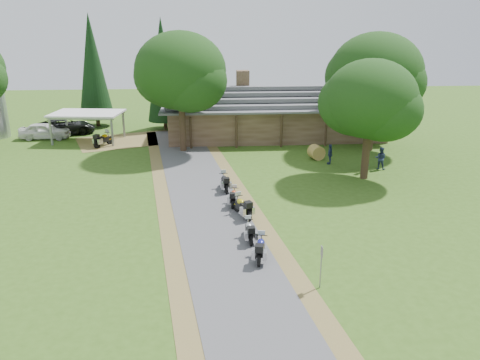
{
  "coord_description": "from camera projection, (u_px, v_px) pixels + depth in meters",
  "views": [
    {
      "loc": [
        -0.77,
        -20.66,
        10.47
      ],
      "look_at": [
        1.26,
        5.72,
        1.6
      ],
      "focal_mm": 35.0,
      "sensor_mm": 36.0,
      "label": 1
    }
  ],
  "objects": [
    {
      "name": "ground",
      "position": [
        223.0,
        248.0,
        22.92
      ],
      "size": [
        120.0,
        120.0,
        0.0
      ],
      "primitive_type": "plane",
      "color": "#365718",
      "rests_on": "ground"
    },
    {
      "name": "car_white_sedan",
      "position": [
        44.0,
        129.0,
        44.37
      ],
      "size": [
        2.52,
        5.91,
        1.97
      ],
      "primitive_type": "imported",
      "rotation": [
        0.0,
        0.0,
        1.57
      ],
      "color": "white",
      "rests_on": "ground"
    },
    {
      "name": "cedar_far",
      "position": [
        93.0,
        71.0,
        48.44
      ],
      "size": [
        3.58,
        3.58,
        11.58
      ],
      "primitive_type": "cone",
      "color": "black",
      "rests_on": "ground"
    },
    {
      "name": "sign_post",
      "position": [
        321.0,
        267.0,
        19.22
      ],
      "size": [
        0.34,
        0.06,
        1.91
      ],
      "primitive_type": null,
      "color": "gray",
      "rests_on": "ground"
    },
    {
      "name": "cedar_near",
      "position": [
        163.0,
        75.0,
        47.19
      ],
      "size": [
        3.47,
        3.47,
        11.16
      ],
      "primitive_type": "cone",
      "color": "black",
      "rests_on": "ground"
    },
    {
      "name": "oak_lodge_left",
      "position": [
        181.0,
        87.0,
        38.77
      ],
      "size": [
        7.55,
        7.55,
        10.96
      ],
      "primitive_type": null,
      "color": "#153510",
      "rests_on": "ground"
    },
    {
      "name": "carport",
      "position": [
        88.0,
        127.0,
        43.5
      ],
      "size": [
        6.72,
        4.93,
        2.7
      ],
      "primitive_type": null,
      "rotation": [
        0.0,
        0.0,
        -0.13
      ],
      "color": "silver",
      "rests_on": "ground"
    },
    {
      "name": "motorcycle_row_b",
      "position": [
        249.0,
        230.0,
        23.65
      ],
      "size": [
        0.62,
        1.69,
        1.14
      ],
      "primitive_type": null,
      "rotation": [
        0.0,
        0.0,
        1.62
      ],
      "color": "#A1A5A9",
      "rests_on": "ground"
    },
    {
      "name": "lodge",
      "position": [
        274.0,
        111.0,
        45.26
      ],
      "size": [
        21.4,
        9.4,
        4.9
      ],
      "primitive_type": null,
      "color": "brown",
      "rests_on": "ground"
    },
    {
      "name": "oak_driveway",
      "position": [
        369.0,
        115.0,
        31.91
      ],
      "size": [
        6.33,
        6.33,
        9.09
      ],
      "primitive_type": null,
      "color": "#153510",
      "rests_on": "ground"
    },
    {
      "name": "car_dark_suv",
      "position": [
        65.0,
        123.0,
        46.11
      ],
      "size": [
        4.51,
        6.72,
        2.37
      ],
      "primitive_type": "imported",
      "rotation": [
        0.0,
        0.0,
        1.9
      ],
      "color": "black",
      "rests_on": "ground"
    },
    {
      "name": "motorcycle_carport_a",
      "position": [
        103.0,
        139.0,
        41.81
      ],
      "size": [
        1.63,
        2.1,
        1.4
      ],
      "primitive_type": null,
      "rotation": [
        0.0,
        0.0,
        1.03
      ],
      "color": "#CE9A03",
      "rests_on": "ground"
    },
    {
      "name": "hay_bale",
      "position": [
        316.0,
        152.0,
        37.84
      ],
      "size": [
        1.35,
        1.28,
        1.14
      ],
      "primitive_type": "cylinder",
      "rotation": [
        1.57,
        0.0,
        0.23
      ],
      "color": "#A7873D",
      "rests_on": "ground"
    },
    {
      "name": "person_b",
      "position": [
        381.0,
        156.0,
        35.12
      ],
      "size": [
        0.69,
        0.63,
        1.99
      ],
      "primitive_type": "imported",
      "rotation": [
        0.0,
        0.0,
        2.62
      ],
      "color": "navy",
      "rests_on": "ground"
    },
    {
      "name": "motorcycle_row_a",
      "position": [
        260.0,
        247.0,
        21.69
      ],
      "size": [
        0.93,
        1.86,
        1.21
      ],
      "primitive_type": null,
      "rotation": [
        0.0,
        0.0,
        1.37
      ],
      "color": "navy",
      "rests_on": "ground"
    },
    {
      "name": "person_a",
      "position": [
        366.0,
        158.0,
        34.43
      ],
      "size": [
        0.76,
        0.75,
        2.18
      ],
      "primitive_type": "imported",
      "rotation": [
        0.0,
        0.0,
        3.87
      ],
      "color": "navy",
      "rests_on": "ground"
    },
    {
      "name": "oak_lodge_right",
      "position": [
        375.0,
        88.0,
        39.06
      ],
      "size": [
        7.67,
        7.67,
        10.73
      ],
      "primitive_type": null,
      "color": "#153510",
      "rests_on": "ground"
    },
    {
      "name": "motorcycle_row_d",
      "position": [
        234.0,
        196.0,
        28.25
      ],
      "size": [
        0.78,
        1.72,
        1.13
      ],
      "primitive_type": null,
      "rotation": [
        0.0,
        0.0,
        1.42
      ],
      "color": "#D64B21",
      "rests_on": "ground"
    },
    {
      "name": "motorcycle_row_e",
      "position": [
        225.0,
        181.0,
        30.74
      ],
      "size": [
        0.79,
        1.86,
        1.23
      ],
      "primitive_type": null,
      "rotation": [
        0.0,
        0.0,
        1.69
      ],
      "color": "black",
      "rests_on": "ground"
    },
    {
      "name": "motorcycle_row_c",
      "position": [
        242.0,
        206.0,
        26.55
      ],
      "size": [
        1.27,
        2.0,
        1.3
      ],
      "primitive_type": null,
      "rotation": [
        0.0,
        0.0,
        1.95
      ],
      "color": "gold",
      "rests_on": "ground"
    },
    {
      "name": "person_c",
      "position": [
        330.0,
        152.0,
        36.44
      ],
      "size": [
        0.54,
        0.63,
        1.86
      ],
      "primitive_type": "imported",
      "rotation": [
        0.0,
        0.0,
        4.35
      ],
      "color": "navy",
      "rests_on": "ground"
    },
    {
      "name": "driveway",
      "position": [
        212.0,
        217.0,
        26.66
      ],
      "size": [
        51.95,
        51.95,
        0.0
      ],
      "primitive_type": "plane",
      "rotation": [
        0.0,
        0.0,
        0.14
      ],
      "color": "#4A4A4C",
      "rests_on": "ground"
    }
  ]
}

